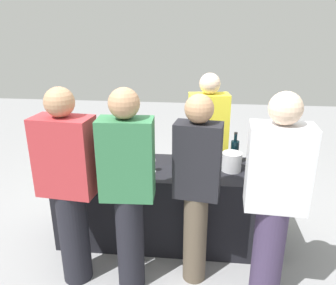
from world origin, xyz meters
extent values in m
plane|color=gray|center=(0.00, 0.00, 0.00)|extent=(12.00, 12.00, 0.00)
cube|color=black|center=(0.00, 0.00, 0.39)|extent=(2.09, 0.66, 0.77)
cylinder|color=black|center=(-0.40, 0.10, 0.88)|extent=(0.08, 0.08, 0.22)
cylinder|color=black|center=(-0.40, 0.10, 1.03)|extent=(0.03, 0.03, 0.09)
cylinder|color=black|center=(-0.40, 0.10, 1.08)|extent=(0.03, 0.03, 0.02)
cylinder|color=silver|center=(-0.40, 0.10, 0.87)|extent=(0.08, 0.08, 0.08)
cylinder|color=black|center=(0.10, 0.15, 0.87)|extent=(0.08, 0.08, 0.21)
cylinder|color=black|center=(0.10, 0.15, 1.02)|extent=(0.03, 0.03, 0.08)
cylinder|color=maroon|center=(0.10, 0.15, 1.07)|extent=(0.03, 0.03, 0.02)
cylinder|color=silver|center=(0.10, 0.15, 0.86)|extent=(0.08, 0.08, 0.07)
cylinder|color=black|center=(0.62, 0.16, 0.89)|extent=(0.08, 0.08, 0.23)
cylinder|color=black|center=(0.62, 0.16, 1.04)|extent=(0.03, 0.03, 0.07)
cylinder|color=black|center=(0.62, 0.16, 1.08)|extent=(0.03, 0.03, 0.02)
cylinder|color=silver|center=(0.62, 0.16, 0.87)|extent=(0.08, 0.08, 0.08)
cylinder|color=black|center=(0.80, 0.11, 0.88)|extent=(0.07, 0.07, 0.21)
cylinder|color=black|center=(0.80, 0.11, 1.02)|extent=(0.03, 0.03, 0.07)
cylinder|color=black|center=(0.80, 0.11, 1.06)|extent=(0.03, 0.03, 0.02)
cylinder|color=silver|center=(0.80, 0.11, 0.87)|extent=(0.07, 0.07, 0.07)
cylinder|color=silver|center=(-0.24, -0.16, 0.77)|extent=(0.07, 0.07, 0.00)
cylinder|color=silver|center=(-0.24, -0.16, 0.82)|extent=(0.01, 0.01, 0.08)
sphere|color=silver|center=(-0.24, -0.16, 0.88)|extent=(0.06, 0.06, 0.06)
sphere|color=#590C19|center=(-0.24, -0.16, 0.87)|extent=(0.03, 0.03, 0.03)
cylinder|color=silver|center=(-0.13, -0.10, 0.77)|extent=(0.07, 0.07, 0.00)
cylinder|color=silver|center=(-0.13, -0.10, 0.81)|extent=(0.01, 0.01, 0.07)
sphere|color=silver|center=(-0.13, -0.10, 0.88)|extent=(0.07, 0.07, 0.07)
cylinder|color=silver|center=(0.24, -0.17, 0.77)|extent=(0.07, 0.07, 0.00)
cylinder|color=silver|center=(0.24, -0.17, 0.81)|extent=(0.01, 0.01, 0.08)
sphere|color=silver|center=(0.24, -0.17, 0.88)|extent=(0.06, 0.06, 0.06)
sphere|color=#590C19|center=(0.24, -0.17, 0.87)|extent=(0.03, 0.03, 0.03)
cylinder|color=silver|center=(0.59, 0.00, 0.86)|extent=(0.18, 0.18, 0.17)
cylinder|color=brown|center=(0.37, 0.52, 0.39)|extent=(0.22, 0.22, 0.78)
cube|color=yellow|center=(0.37, 0.52, 1.08)|extent=(0.44, 0.28, 0.59)
sphere|color=beige|center=(0.37, 0.52, 1.48)|extent=(0.21, 0.21, 0.21)
cylinder|color=black|center=(-0.70, -0.64, 0.41)|extent=(0.24, 0.24, 0.81)
cube|color=#B23338|center=(-0.70, -0.64, 1.11)|extent=(0.46, 0.28, 0.61)
sphere|color=tan|center=(-0.70, -0.64, 1.53)|extent=(0.22, 0.22, 0.22)
cylinder|color=black|center=(-0.23, -0.67, 0.41)|extent=(0.22, 0.22, 0.82)
cube|color=#337247|center=(-0.23, -0.67, 1.12)|extent=(0.41, 0.24, 0.61)
sphere|color=tan|center=(-0.23, -0.67, 1.54)|extent=(0.22, 0.22, 0.22)
cylinder|color=brown|center=(0.28, -0.54, 0.39)|extent=(0.19, 0.19, 0.79)
cube|color=black|center=(0.28, -0.54, 1.08)|extent=(0.37, 0.24, 0.59)
sphere|color=tan|center=(0.28, -0.54, 1.48)|extent=(0.21, 0.21, 0.21)
cylinder|color=#3F3351|center=(0.84, -0.70, 0.41)|extent=(0.23, 0.23, 0.82)
cube|color=silver|center=(0.84, -0.70, 1.12)|extent=(0.43, 0.26, 0.61)
sphere|color=beige|center=(0.84, -0.70, 1.54)|extent=(0.22, 0.22, 0.22)
cube|color=white|center=(-0.96, 1.04, 0.47)|extent=(0.48, 0.15, 0.93)
camera|label=1|loc=(0.31, -2.86, 2.06)|focal=35.77mm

